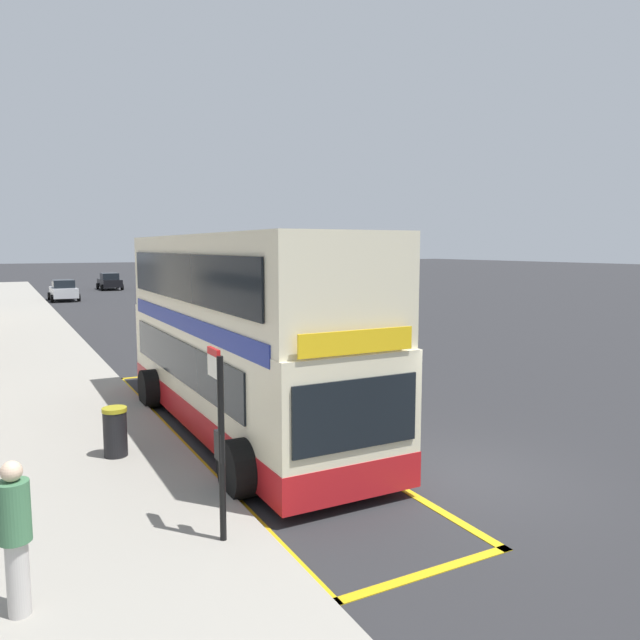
{
  "coord_description": "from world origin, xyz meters",
  "views": [
    {
      "loc": [
        -7.2,
        -8.12,
        4.14
      ],
      "look_at": [
        -0.16,
        5.05,
        2.34
      ],
      "focal_mm": 34.02,
      "sensor_mm": 36.0,
      "label": 1
    }
  ],
  "objects": [
    {
      "name": "bus_bay_markings",
      "position": [
        -2.57,
        4.52,
        0.01
      ],
      "size": [
        2.85,
        13.88,
        0.01
      ],
      "color": "gold",
      "rests_on": "ground"
    },
    {
      "name": "pavement_near",
      "position": [
        -7.0,
        32.0,
        0.07
      ],
      "size": [
        6.0,
        76.0,
        0.14
      ],
      "primitive_type": "cube",
      "color": "gray",
      "rests_on": "ground"
    },
    {
      "name": "ground_plane",
      "position": [
        0.0,
        32.0,
        0.0
      ],
      "size": [
        260.0,
        260.0,
        0.0
      ],
      "primitive_type": "plane",
      "color": "#28282B"
    },
    {
      "name": "parked_car_black_across",
      "position": [
        2.52,
        53.62,
        0.8
      ],
      "size": [
        2.09,
        4.2,
        1.62
      ],
      "rotation": [
        0.0,
        0.0,
        -0.03
      ],
      "color": "black",
      "rests_on": "ground"
    },
    {
      "name": "litter_bin",
      "position": [
        -5.35,
        3.68,
        0.62
      ],
      "size": [
        0.47,
        0.47,
        0.95
      ],
      "color": "black",
      "rests_on": "pavement_near"
    },
    {
      "name": "double_decker_bus",
      "position": [
        -2.46,
        4.66,
        2.06
      ],
      "size": [
        3.24,
        10.2,
        4.4
      ],
      "color": "beige",
      "rests_on": "ground"
    },
    {
      "name": "bus_stop_sign",
      "position": [
        -4.64,
        -0.44,
        1.7
      ],
      "size": [
        0.09,
        0.51,
        2.63
      ],
      "color": "black",
      "rests_on": "pavement_near"
    },
    {
      "name": "parked_car_silver_distant",
      "position": [
        -2.67,
        42.52,
        0.8
      ],
      "size": [
        2.09,
        4.2,
        1.62
      ],
      "rotation": [
        0.0,
        0.0,
        0.02
      ],
      "color": "#B2B5BA",
      "rests_on": "ground"
    },
    {
      "name": "pedestrian_waiting_near_sign",
      "position": [
        -7.17,
        -1.1,
        1.09
      ],
      "size": [
        0.34,
        0.34,
        1.74
      ],
      "color": "#B7B2AD",
      "rests_on": "pavement_near"
    }
  ]
}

